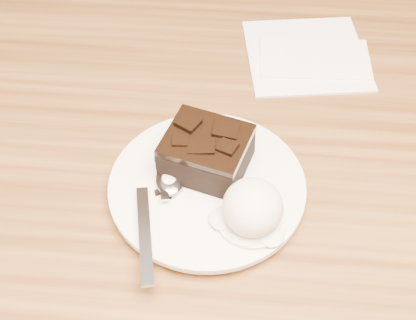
# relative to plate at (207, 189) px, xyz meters

# --- Properties ---
(plate) EXTENTS (0.19, 0.19, 0.02)m
(plate) POSITION_rel_plate_xyz_m (0.00, 0.00, 0.00)
(plate) COLOR white
(plate) RESTS_ON dining_table
(brownie) EXTENTS (0.09, 0.09, 0.04)m
(brownie) POSITION_rel_plate_xyz_m (-0.00, 0.02, 0.03)
(brownie) COLOR black
(brownie) RESTS_ON plate
(ice_cream_scoop) EXTENTS (0.06, 0.06, 0.05)m
(ice_cream_scoop) POSITION_rel_plate_xyz_m (0.04, -0.04, 0.03)
(ice_cream_scoop) COLOR white
(ice_cream_scoop) RESTS_ON plate
(melt_puddle) EXTENTS (0.07, 0.07, 0.00)m
(melt_puddle) POSITION_rel_plate_xyz_m (0.04, -0.04, 0.01)
(melt_puddle) COLOR white
(melt_puddle) RESTS_ON plate
(spoon) EXTENTS (0.06, 0.16, 0.01)m
(spoon) POSITION_rel_plate_xyz_m (-0.04, -0.00, 0.01)
(spoon) COLOR silver
(spoon) RESTS_ON plate
(napkin) EXTENTS (0.16, 0.16, 0.01)m
(napkin) POSITION_rel_plate_xyz_m (0.10, 0.22, -0.01)
(napkin) COLOR white
(napkin) RESTS_ON dining_table
(crumb_a) EXTENTS (0.01, 0.01, 0.00)m
(crumb_a) POSITION_rel_plate_xyz_m (-0.05, -0.02, 0.01)
(crumb_a) COLOR black
(crumb_a) RESTS_ON plate
(crumb_b) EXTENTS (0.01, 0.01, 0.00)m
(crumb_b) POSITION_rel_plate_xyz_m (-0.03, -0.02, 0.01)
(crumb_b) COLOR black
(crumb_b) RESTS_ON plate
(crumb_c) EXTENTS (0.01, 0.01, 0.00)m
(crumb_c) POSITION_rel_plate_xyz_m (0.01, -0.01, 0.01)
(crumb_c) COLOR black
(crumb_c) RESTS_ON plate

